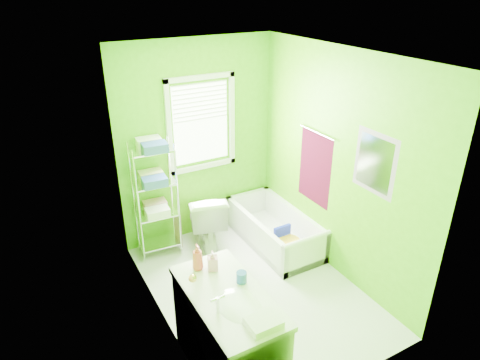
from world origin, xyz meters
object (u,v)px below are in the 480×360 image
toilet (206,219)px  wire_shelf_unit (156,187)px  bathtub (275,234)px  vanity (229,332)px

toilet → wire_shelf_unit: wire_shelf_unit is taller
toilet → wire_shelf_unit: size_ratio=0.54×
bathtub → vanity: 2.13m
bathtub → toilet: 0.94m
toilet → bathtub: bearing=171.2°
wire_shelf_unit → toilet: bearing=-18.9°
bathtub → vanity: (-1.48, -1.51, 0.31)m
bathtub → vanity: bearing=-134.5°
toilet → wire_shelf_unit: (-0.56, 0.19, 0.51)m
vanity → wire_shelf_unit: wire_shelf_unit is taller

